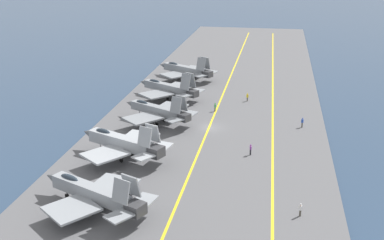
{
  "coord_description": "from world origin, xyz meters",
  "views": [
    {
      "loc": [
        -79.28,
        -11.31,
        30.57
      ],
      "look_at": [
        -3.52,
        2.44,
        2.9
      ],
      "focal_mm": 45.0,
      "sensor_mm": 36.0,
      "label": 1
    }
  ],
  "objects_px": {
    "parked_jet_third": "(158,110)",
    "parked_jet_fifth": "(186,70)",
    "crew_green_vest": "(215,107)",
    "crew_yellow_vest": "(247,97)",
    "parked_jet_fourth": "(169,88)",
    "crew_white_vest": "(300,209)",
    "parked_jet_second": "(122,142)",
    "parked_jet_nearest": "(93,193)",
    "crew_blue_vest": "(302,122)",
    "crew_purple_vest": "(251,149)"
  },
  "relations": [
    {
      "from": "parked_jet_second",
      "to": "parked_jet_third",
      "type": "xyz_separation_m",
      "value": [
        16.07,
        -1.46,
        -0.19
      ]
    },
    {
      "from": "parked_jet_fourth",
      "to": "crew_purple_vest",
      "type": "height_order",
      "value": "parked_jet_fourth"
    },
    {
      "from": "parked_jet_fifth",
      "to": "parked_jet_nearest",
      "type": "bearing_deg",
      "value": -179.25
    },
    {
      "from": "parked_jet_third",
      "to": "crew_white_vest",
      "type": "height_order",
      "value": "parked_jet_third"
    },
    {
      "from": "parked_jet_nearest",
      "to": "parked_jet_third",
      "type": "bearing_deg",
      "value": -0.34
    },
    {
      "from": "parked_jet_second",
      "to": "parked_jet_fourth",
      "type": "height_order",
      "value": "parked_jet_second"
    },
    {
      "from": "parked_jet_nearest",
      "to": "parked_jet_second",
      "type": "relative_size",
      "value": 1.04
    },
    {
      "from": "crew_white_vest",
      "to": "crew_yellow_vest",
      "type": "relative_size",
      "value": 0.97
    },
    {
      "from": "crew_yellow_vest",
      "to": "parked_jet_fourth",
      "type": "bearing_deg",
      "value": 93.19
    },
    {
      "from": "parked_jet_second",
      "to": "crew_purple_vest",
      "type": "xyz_separation_m",
      "value": [
        4.65,
        -19.02,
        -1.62
      ]
    },
    {
      "from": "crew_purple_vest",
      "to": "parked_jet_nearest",
      "type": "bearing_deg",
      "value": 138.09
    },
    {
      "from": "parked_jet_nearest",
      "to": "parked_jet_second",
      "type": "distance_m",
      "value": 15.17
    },
    {
      "from": "parked_jet_fifth",
      "to": "crew_purple_vest",
      "type": "relative_size",
      "value": 9.07
    },
    {
      "from": "crew_green_vest",
      "to": "crew_purple_vest",
      "type": "distance_m",
      "value": 21.45
    },
    {
      "from": "parked_jet_nearest",
      "to": "parked_jet_fifth",
      "type": "xyz_separation_m",
      "value": [
        62.83,
        0.82,
        0.06
      ]
    },
    {
      "from": "parked_jet_second",
      "to": "crew_purple_vest",
      "type": "relative_size",
      "value": 8.86
    },
    {
      "from": "crew_blue_vest",
      "to": "parked_jet_fifth",
      "type": "bearing_deg",
      "value": 42.49
    },
    {
      "from": "parked_jet_fourth",
      "to": "crew_white_vest",
      "type": "xyz_separation_m",
      "value": [
        -43.62,
        -26.01,
        -1.33
      ]
    },
    {
      "from": "parked_jet_third",
      "to": "parked_jet_fifth",
      "type": "relative_size",
      "value": 0.94
    },
    {
      "from": "parked_jet_fifth",
      "to": "parked_jet_second",
      "type": "bearing_deg",
      "value": 179.45
    },
    {
      "from": "parked_jet_second",
      "to": "crew_blue_vest",
      "type": "bearing_deg",
      "value": -55.92
    },
    {
      "from": "crew_purple_vest",
      "to": "parked_jet_fourth",
      "type": "bearing_deg",
      "value": 35.5
    },
    {
      "from": "parked_jet_nearest",
      "to": "crew_yellow_vest",
      "type": "bearing_deg",
      "value": -17.9
    },
    {
      "from": "parked_jet_fifth",
      "to": "crew_purple_vest",
      "type": "distance_m",
      "value": 46.91
    },
    {
      "from": "parked_jet_third",
      "to": "parked_jet_fourth",
      "type": "height_order",
      "value": "parked_jet_fourth"
    },
    {
      "from": "parked_jet_nearest",
      "to": "parked_jet_fifth",
      "type": "height_order",
      "value": "parked_jet_fifth"
    },
    {
      "from": "parked_jet_fourth",
      "to": "crew_purple_vest",
      "type": "xyz_separation_m",
      "value": [
        -26.64,
        -19.0,
        -1.3
      ]
    },
    {
      "from": "crew_purple_vest",
      "to": "parked_jet_second",
      "type": "bearing_deg",
      "value": 103.75
    },
    {
      "from": "parked_jet_nearest",
      "to": "crew_blue_vest",
      "type": "relative_size",
      "value": 8.94
    },
    {
      "from": "parked_jet_second",
      "to": "parked_jet_fourth",
      "type": "distance_m",
      "value": 31.3
    },
    {
      "from": "parked_jet_nearest",
      "to": "crew_purple_vest",
      "type": "height_order",
      "value": "parked_jet_nearest"
    },
    {
      "from": "parked_jet_second",
      "to": "crew_green_vest",
      "type": "relative_size",
      "value": 9.11
    },
    {
      "from": "parked_jet_second",
      "to": "crew_purple_vest",
      "type": "height_order",
      "value": "parked_jet_second"
    },
    {
      "from": "parked_jet_nearest",
      "to": "crew_blue_vest",
      "type": "distance_m",
      "value": 42.46
    },
    {
      "from": "parked_jet_fourth",
      "to": "crew_blue_vest",
      "type": "distance_m",
      "value": 30.15
    },
    {
      "from": "parked_jet_fourth",
      "to": "crew_white_vest",
      "type": "bearing_deg",
      "value": -149.19
    },
    {
      "from": "parked_jet_third",
      "to": "crew_white_vest",
      "type": "relative_size",
      "value": 8.81
    },
    {
      "from": "parked_jet_nearest",
      "to": "crew_yellow_vest",
      "type": "relative_size",
      "value": 9.26
    },
    {
      "from": "parked_jet_fourth",
      "to": "crew_white_vest",
      "type": "distance_m",
      "value": 50.8
    },
    {
      "from": "crew_green_vest",
      "to": "crew_yellow_vest",
      "type": "distance_m",
      "value": 9.63
    },
    {
      "from": "parked_jet_second",
      "to": "crew_green_vest",
      "type": "xyz_separation_m",
      "value": [
        24.48,
        -10.84,
        -1.65
      ]
    },
    {
      "from": "parked_jet_third",
      "to": "crew_blue_vest",
      "type": "distance_m",
      "value": 25.95
    },
    {
      "from": "parked_jet_nearest",
      "to": "parked_jet_fifth",
      "type": "relative_size",
      "value": 1.01
    },
    {
      "from": "parked_jet_fourth",
      "to": "crew_blue_vest",
      "type": "relative_size",
      "value": 8.64
    },
    {
      "from": "parked_jet_third",
      "to": "crew_blue_vest",
      "type": "bearing_deg",
      "value": -84.74
    },
    {
      "from": "parked_jet_fifth",
      "to": "crew_green_vest",
      "type": "height_order",
      "value": "parked_jet_fifth"
    },
    {
      "from": "parked_jet_fifth",
      "to": "crew_blue_vest",
      "type": "relative_size",
      "value": 8.81
    },
    {
      "from": "parked_jet_third",
      "to": "crew_purple_vest",
      "type": "distance_m",
      "value": 21.0
    },
    {
      "from": "crew_green_vest",
      "to": "parked_jet_nearest",
      "type": "bearing_deg",
      "value": 166.43
    },
    {
      "from": "crew_yellow_vest",
      "to": "crew_green_vest",
      "type": "bearing_deg",
      "value": 143.51
    }
  ]
}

